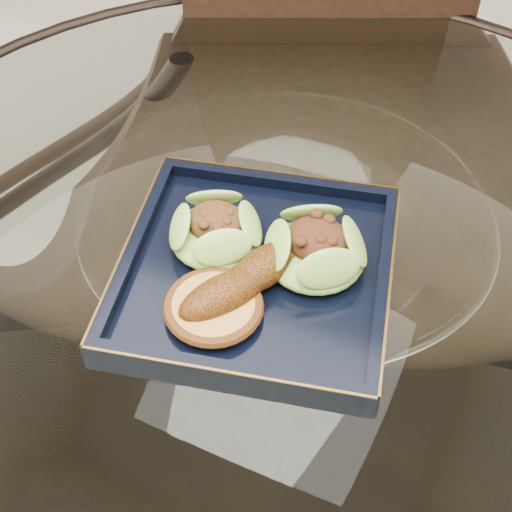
% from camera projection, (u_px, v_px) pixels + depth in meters
% --- Properties ---
extents(dining_table, '(1.13, 1.13, 0.77)m').
position_uv_depth(dining_table, '(281.00, 336.00, 0.89)').
color(dining_table, white).
rests_on(dining_table, ground).
extents(dining_chair, '(0.62, 0.62, 1.09)m').
position_uv_depth(dining_chair, '(327.00, 145.00, 1.13)').
color(dining_chair, black).
rests_on(dining_chair, ground).
extents(navy_plate, '(0.32, 0.32, 0.02)m').
position_uv_depth(navy_plate, '(256.00, 276.00, 0.73)').
color(navy_plate, black).
rests_on(navy_plate, dining_table).
extents(lettuce_wrap_left, '(0.11, 0.11, 0.03)m').
position_uv_depth(lettuce_wrap_left, '(216.00, 233.00, 0.73)').
color(lettuce_wrap_left, '#5D952B').
rests_on(lettuce_wrap_left, navy_plate).
extents(lettuce_wrap_right, '(0.12, 0.12, 0.04)m').
position_uv_depth(lettuce_wrap_right, '(315.00, 251.00, 0.71)').
color(lettuce_wrap_right, olive).
rests_on(lettuce_wrap_right, navy_plate).
extents(roasted_plantain, '(0.12, 0.19, 0.04)m').
position_uv_depth(roasted_plantain, '(265.00, 267.00, 0.70)').
color(roasted_plantain, '#66320A').
rests_on(roasted_plantain, navy_plate).
extents(crumb_patty, '(0.10, 0.10, 0.02)m').
position_uv_depth(crumb_patty, '(214.00, 308.00, 0.68)').
color(crumb_patty, gold).
rests_on(crumb_patty, navy_plate).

